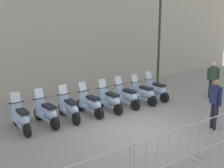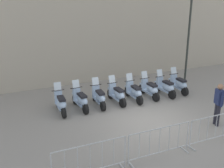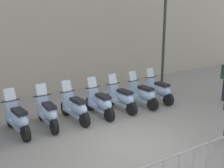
{
  "view_description": "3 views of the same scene",
  "coord_description": "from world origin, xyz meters",
  "px_view_note": "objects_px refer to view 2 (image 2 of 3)",
  "views": [
    {
      "loc": [
        -7.08,
        -5.49,
        3.76
      ],
      "look_at": [
        1.32,
        2.59,
        1.0
      ],
      "focal_mm": 45.76,
      "sensor_mm": 36.0,
      "label": 1
    },
    {
      "loc": [
        -7.12,
        -7.69,
        5.13
      ],
      "look_at": [
        -0.13,
        2.74,
        0.9
      ],
      "focal_mm": 44.79,
      "sensor_mm": 36.0,
      "label": 2
    },
    {
      "loc": [
        -4.99,
        -4.47,
        3.4
      ],
      "look_at": [
        1.31,
        2.18,
        1.04
      ],
      "focal_mm": 45.02,
      "sensor_mm": 36.0,
      "label": 3
    }
  ],
  "objects_px": {
    "motorcycle_1": "(81,100)",
    "motorcycle_3": "(117,94)",
    "barrier_segment_2": "(216,129)",
    "barrier_segment_0": "(90,160)",
    "barrier_segment_1": "(159,143)",
    "street_lamp": "(189,30)",
    "motorcycle_7": "(179,84)",
    "officer_mid_plaza": "(218,102)",
    "motorcycle_0": "(61,103)",
    "motorcycle_5": "(150,89)",
    "motorcycle_6": "(166,87)",
    "motorcycle_4": "(134,92)",
    "motorcycle_2": "(99,97)"
  },
  "relations": [
    {
      "from": "motorcycle_1",
      "to": "street_lamp",
      "type": "height_order",
      "value": "street_lamp"
    },
    {
      "from": "motorcycle_0",
      "to": "barrier_segment_0",
      "type": "xyz_separation_m",
      "value": [
        -1.12,
        -4.57,
        0.07
      ]
    },
    {
      "from": "motorcycle_1",
      "to": "motorcycle_3",
      "type": "distance_m",
      "value": 1.8
    },
    {
      "from": "motorcycle_0",
      "to": "motorcycle_6",
      "type": "xyz_separation_m",
      "value": [
        5.32,
        -0.97,
        0.0
      ]
    },
    {
      "from": "motorcycle_7",
      "to": "street_lamp",
      "type": "relative_size",
      "value": 0.35
    },
    {
      "from": "barrier_segment_2",
      "to": "officer_mid_plaza",
      "type": "xyz_separation_m",
      "value": [
        1.19,
        0.82,
        0.45
      ]
    },
    {
      "from": "street_lamp",
      "to": "barrier_segment_1",
      "type": "bearing_deg",
      "value": -143.22
    },
    {
      "from": "motorcycle_6",
      "to": "barrier_segment_2",
      "type": "height_order",
      "value": "motorcycle_6"
    },
    {
      "from": "motorcycle_5",
      "to": "street_lamp",
      "type": "xyz_separation_m",
      "value": [
        3.54,
        0.91,
        2.58
      ]
    },
    {
      "from": "motorcycle_3",
      "to": "motorcycle_5",
      "type": "xyz_separation_m",
      "value": [
        1.77,
        -0.31,
        0.0
      ]
    },
    {
      "from": "motorcycle_2",
      "to": "barrier_segment_1",
      "type": "xyz_separation_m",
      "value": [
        -0.59,
        -4.66,
        0.07
      ]
    },
    {
      "from": "barrier_segment_1",
      "to": "street_lamp",
      "type": "bearing_deg",
      "value": 36.78
    },
    {
      "from": "motorcycle_7",
      "to": "barrier_segment_0",
      "type": "distance_m",
      "value": 8.14
    },
    {
      "from": "motorcycle_6",
      "to": "motorcycle_7",
      "type": "bearing_deg",
      "value": -4.41
    },
    {
      "from": "motorcycle_0",
      "to": "motorcycle_3",
      "type": "bearing_deg",
      "value": -10.06
    },
    {
      "from": "motorcycle_2",
      "to": "motorcycle_7",
      "type": "distance_m",
      "value": 4.5
    },
    {
      "from": "barrier_segment_1",
      "to": "barrier_segment_2",
      "type": "height_order",
      "value": "same"
    },
    {
      "from": "motorcycle_4",
      "to": "officer_mid_plaza",
      "type": "distance_m",
      "value": 4.05
    },
    {
      "from": "motorcycle_6",
      "to": "barrier_segment_1",
      "type": "distance_m",
      "value": 5.75
    },
    {
      "from": "officer_mid_plaza",
      "to": "motorcycle_7",
      "type": "bearing_deg",
      "value": 66.06
    },
    {
      "from": "motorcycle_2",
      "to": "barrier_segment_2",
      "type": "xyz_separation_m",
      "value": [
        1.71,
        -5.05,
        0.07
      ]
    },
    {
      "from": "motorcycle_2",
      "to": "motorcycle_7",
      "type": "xyz_separation_m",
      "value": [
        4.44,
        -0.74,
        0.0
      ]
    },
    {
      "from": "motorcycle_4",
      "to": "motorcycle_0",
      "type": "bearing_deg",
      "value": 169.31
    },
    {
      "from": "motorcycle_0",
      "to": "barrier_segment_1",
      "type": "bearing_deg",
      "value": -76.61
    },
    {
      "from": "barrier_segment_0",
      "to": "motorcycle_2",
      "type": "bearing_deg",
      "value": 55.86
    },
    {
      "from": "motorcycle_4",
      "to": "motorcycle_5",
      "type": "distance_m",
      "value": 0.9
    },
    {
      "from": "motorcycle_1",
      "to": "barrier_segment_0",
      "type": "height_order",
      "value": "motorcycle_1"
    },
    {
      "from": "motorcycle_6",
      "to": "street_lamp",
      "type": "distance_m",
      "value": 3.87
    },
    {
      "from": "motorcycle_5",
      "to": "motorcycle_7",
      "type": "xyz_separation_m",
      "value": [
        1.78,
        -0.26,
        0.0
      ]
    },
    {
      "from": "motorcycle_5",
      "to": "barrier_segment_1",
      "type": "bearing_deg",
      "value": -127.97
    },
    {
      "from": "motorcycle_5",
      "to": "motorcycle_7",
      "type": "bearing_deg",
      "value": -8.33
    },
    {
      "from": "barrier_segment_0",
      "to": "barrier_segment_1",
      "type": "distance_m",
      "value": 2.33
    },
    {
      "from": "motorcycle_5",
      "to": "barrier_segment_1",
      "type": "height_order",
      "value": "motorcycle_5"
    },
    {
      "from": "motorcycle_3",
      "to": "motorcycle_4",
      "type": "distance_m",
      "value": 0.9
    },
    {
      "from": "motorcycle_2",
      "to": "motorcycle_4",
      "type": "height_order",
      "value": "same"
    },
    {
      "from": "motorcycle_0",
      "to": "barrier_segment_1",
      "type": "relative_size",
      "value": 0.77
    },
    {
      "from": "motorcycle_3",
      "to": "street_lamp",
      "type": "relative_size",
      "value": 0.35
    },
    {
      "from": "motorcycle_1",
      "to": "barrier_segment_1",
      "type": "distance_m",
      "value": 4.81
    },
    {
      "from": "street_lamp",
      "to": "officer_mid_plaza",
      "type": "distance_m",
      "value": 6.06
    },
    {
      "from": "motorcycle_5",
      "to": "barrier_segment_2",
      "type": "height_order",
      "value": "motorcycle_5"
    },
    {
      "from": "motorcycle_3",
      "to": "motorcycle_7",
      "type": "relative_size",
      "value": 1.01
    },
    {
      "from": "barrier_segment_1",
      "to": "motorcycle_4",
      "type": "bearing_deg",
      "value": 61.15
    },
    {
      "from": "officer_mid_plaza",
      "to": "motorcycle_4",
      "type": "bearing_deg",
      "value": 106.34
    },
    {
      "from": "motorcycle_3",
      "to": "barrier_segment_2",
      "type": "distance_m",
      "value": 4.94
    },
    {
      "from": "motorcycle_4",
      "to": "barrier_segment_1",
      "type": "bearing_deg",
      "value": -118.85
    },
    {
      "from": "barrier_segment_2",
      "to": "barrier_segment_0",
      "type": "bearing_deg",
      "value": 170.42
    },
    {
      "from": "motorcycle_6",
      "to": "motorcycle_7",
      "type": "height_order",
      "value": "same"
    },
    {
      "from": "street_lamp",
      "to": "motorcycle_1",
      "type": "bearing_deg",
      "value": -177.76
    },
    {
      "from": "motorcycle_1",
      "to": "officer_mid_plaza",
      "type": "relative_size",
      "value": 1.0
    },
    {
      "from": "motorcycle_1",
      "to": "motorcycle_3",
      "type": "xyz_separation_m",
      "value": [
        1.77,
        -0.32,
        0.0
      ]
    }
  ]
}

